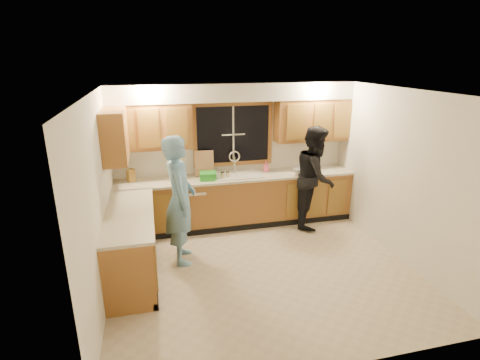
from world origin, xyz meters
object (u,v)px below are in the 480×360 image
object	(u,v)px
stove	(130,265)
knife_block	(131,175)
man	(180,200)
bowl	(299,170)
woman	(315,177)
dish_crate	(208,176)
soap_bottle	(266,166)
sink	(237,179)
dishwasher	(190,207)

from	to	relation	value
stove	knife_block	size ratio (longest dim) A/B	4.16
man	knife_block	xyz separation A→B (m)	(-0.71, 1.14, 0.08)
man	bowl	world-z (taller)	man
woman	dish_crate	xyz separation A→B (m)	(-1.86, 0.26, 0.08)
soap_bottle	sink	bearing A→B (deg)	-166.19
stove	sink	bearing A→B (deg)	45.39
woman	knife_block	xyz separation A→B (m)	(-3.13, 0.45, 0.13)
dish_crate	stove	bearing A→B (deg)	-126.24
man	soap_bottle	bearing A→B (deg)	-52.70
stove	knife_block	distance (m)	2.01
man	stove	bearing A→B (deg)	139.52
dishwasher	soap_bottle	size ratio (longest dim) A/B	4.24
dish_crate	dishwasher	bearing A→B (deg)	166.47
man	dish_crate	bearing A→B (deg)	-28.57
sink	dishwasher	distance (m)	0.96
woman	bowl	size ratio (longest dim) A/B	7.67
woman	man	bearing A→B (deg)	135.97
sink	woman	bearing A→B (deg)	-14.58
stove	dish_crate	xyz separation A→B (m)	(1.27, 1.73, 0.53)
sink	stove	xyz separation A→B (m)	(-1.80, -1.82, -0.41)
dish_crate	bowl	xyz separation A→B (m)	(1.70, 0.09, -0.04)
woman	knife_block	world-z (taller)	woman
dishwasher	woman	world-z (taller)	woman
stove	man	distance (m)	1.17
knife_block	soap_bottle	xyz separation A→B (m)	(2.37, 0.04, -0.01)
man	woman	bearing A→B (deg)	-72.08
sink	bowl	xyz separation A→B (m)	(1.17, -0.00, 0.08)
stove	soap_bottle	bearing A→B (deg)	39.60
dish_crate	soap_bottle	bearing A→B (deg)	11.91
soap_bottle	woman	bearing A→B (deg)	-32.85
dishwasher	dish_crate	size ratio (longest dim) A/B	2.99
dishwasher	soap_bottle	distance (m)	1.56
soap_bottle	knife_block	bearing A→B (deg)	-178.96
man	knife_block	size ratio (longest dim) A/B	8.78
man	dish_crate	distance (m)	1.11
stove	woman	xyz separation A→B (m)	(3.13, 1.48, 0.45)
sink	man	distance (m)	1.51
woman	dishwasher	bearing A→B (deg)	111.26
woman	bowl	distance (m)	0.38
dishwasher	woman	xyz separation A→B (m)	(2.18, -0.33, 0.49)
bowl	dishwasher	bearing A→B (deg)	-179.59
dishwasher	stove	xyz separation A→B (m)	(-0.95, -1.81, 0.04)
woman	dish_crate	distance (m)	1.88
woman	bowl	bearing A→B (deg)	54.64
sink	knife_block	xyz separation A→B (m)	(-1.80, 0.10, 0.16)
woman	soap_bottle	bearing A→B (deg)	87.05
man	woman	world-z (taller)	man
dishwasher	bowl	bearing A→B (deg)	0.41
dishwasher	dish_crate	world-z (taller)	dish_crate
bowl	stove	bearing A→B (deg)	-148.47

